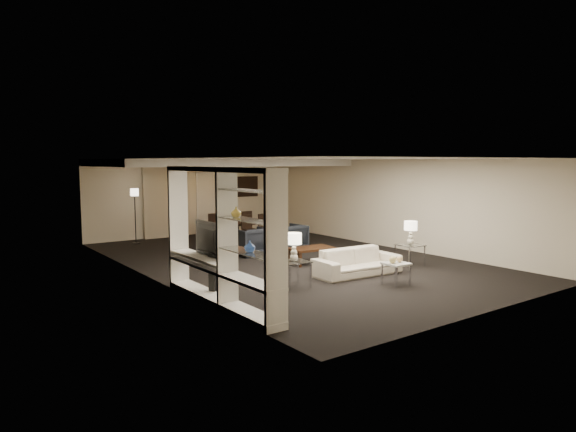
# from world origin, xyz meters

# --- Properties ---
(floor) EXTENTS (11.00, 11.00, 0.00)m
(floor) POSITION_xyz_m (0.00, 0.00, 0.00)
(floor) COLOR black
(floor) RESTS_ON ground
(ceiling) EXTENTS (7.00, 11.00, 0.02)m
(ceiling) POSITION_xyz_m (0.00, 0.00, 2.50)
(ceiling) COLOR silver
(ceiling) RESTS_ON ground
(wall_back) EXTENTS (7.00, 0.02, 2.50)m
(wall_back) POSITION_xyz_m (0.00, 5.50, 1.25)
(wall_back) COLOR beige
(wall_back) RESTS_ON ground
(wall_front) EXTENTS (7.00, 0.02, 2.50)m
(wall_front) POSITION_xyz_m (0.00, -5.50, 1.25)
(wall_front) COLOR beige
(wall_front) RESTS_ON ground
(wall_left) EXTENTS (0.02, 11.00, 2.50)m
(wall_left) POSITION_xyz_m (-3.50, 0.00, 1.25)
(wall_left) COLOR beige
(wall_left) RESTS_ON ground
(wall_right) EXTENTS (0.02, 11.00, 2.50)m
(wall_right) POSITION_xyz_m (3.50, 0.00, 1.25)
(wall_right) COLOR beige
(wall_right) RESTS_ON ground
(ceiling_soffit) EXTENTS (7.00, 4.00, 0.20)m
(ceiling_soffit) POSITION_xyz_m (0.00, 3.50, 2.40)
(ceiling_soffit) COLOR silver
(ceiling_soffit) RESTS_ON ceiling
(curtains) EXTENTS (1.50, 0.12, 2.40)m
(curtains) POSITION_xyz_m (-0.90, 5.42, 1.20)
(curtains) COLOR beige
(curtains) RESTS_ON wall_back
(door) EXTENTS (0.90, 0.05, 2.10)m
(door) POSITION_xyz_m (0.70, 5.47, 1.05)
(door) COLOR silver
(door) RESTS_ON wall_back
(painting) EXTENTS (0.95, 0.04, 0.65)m
(painting) POSITION_xyz_m (2.10, 5.46, 1.55)
(painting) COLOR #142D38
(painting) RESTS_ON wall_back
(media_unit) EXTENTS (0.38, 3.40, 2.35)m
(media_unit) POSITION_xyz_m (-3.31, -2.60, 1.18)
(media_unit) COLOR white
(media_unit) RESTS_ON wall_left
(pendant_light) EXTENTS (0.52, 0.52, 0.24)m
(pendant_light) POSITION_xyz_m (0.30, 3.50, 1.92)
(pendant_light) COLOR #D8591E
(pendant_light) RESTS_ON ceiling_soffit
(sofa) EXTENTS (1.99, 0.88, 0.57)m
(sofa) POSITION_xyz_m (0.21, -2.24, 0.29)
(sofa) COLOR beige
(sofa) RESTS_ON floor
(coffee_table) EXTENTS (1.12, 0.71, 0.38)m
(coffee_table) POSITION_xyz_m (0.21, -0.64, 0.19)
(coffee_table) COLOR black
(coffee_table) RESTS_ON floor
(armchair_left) EXTENTS (0.84, 0.86, 0.73)m
(armchair_left) POSITION_xyz_m (-0.39, 1.06, 0.36)
(armchair_left) COLOR black
(armchair_left) RESTS_ON floor
(armchair_right) EXTENTS (0.84, 0.86, 0.73)m
(armchair_right) POSITION_xyz_m (0.81, 1.06, 0.36)
(armchair_right) COLOR black
(armchair_right) RESTS_ON floor
(side_table_left) EXTENTS (0.58, 0.58, 0.50)m
(side_table_left) POSITION_xyz_m (-1.49, -2.24, 0.25)
(side_table_left) COLOR white
(side_table_left) RESTS_ON floor
(side_table_right) EXTENTS (0.59, 0.59, 0.50)m
(side_table_right) POSITION_xyz_m (1.91, -2.24, 0.25)
(side_table_right) COLOR white
(side_table_right) RESTS_ON floor
(table_lamp_left) EXTENTS (0.32, 0.32, 0.55)m
(table_lamp_left) POSITION_xyz_m (-1.49, -2.24, 0.78)
(table_lamp_left) COLOR beige
(table_lamp_left) RESTS_ON side_table_left
(table_lamp_right) EXTENTS (0.33, 0.33, 0.55)m
(table_lamp_right) POSITION_xyz_m (1.91, -2.24, 0.78)
(table_lamp_right) COLOR beige
(table_lamp_right) RESTS_ON side_table_right
(marble_table) EXTENTS (0.45, 0.45, 0.45)m
(marble_table) POSITION_xyz_m (0.21, -3.34, 0.22)
(marble_table) COLOR white
(marble_table) RESTS_ON floor
(gold_gourd_a) EXTENTS (0.14, 0.14, 0.14)m
(gold_gourd_a) POSITION_xyz_m (0.11, -3.34, 0.52)
(gold_gourd_a) COLOR #D9C072
(gold_gourd_a) RESTS_ON marble_table
(gold_gourd_b) EXTENTS (0.13, 0.13, 0.13)m
(gold_gourd_b) POSITION_xyz_m (0.31, -3.34, 0.51)
(gold_gourd_b) COLOR tan
(gold_gourd_b) RESTS_ON marble_table
(television) EXTENTS (1.07, 0.14, 0.62)m
(television) POSITION_xyz_m (-3.28, -1.99, 1.06)
(television) COLOR black
(television) RESTS_ON media_unit
(vase_blue) EXTENTS (0.17, 0.17, 0.18)m
(vase_blue) POSITION_xyz_m (-3.31, -3.55, 1.15)
(vase_blue) COLOR #274BA9
(vase_blue) RESTS_ON media_unit
(vase_amber) EXTENTS (0.16, 0.16, 0.17)m
(vase_amber) POSITION_xyz_m (-3.31, -3.16, 1.64)
(vase_amber) COLOR gold
(vase_amber) RESTS_ON media_unit
(floor_speaker) EXTENTS (0.18, 0.18, 1.26)m
(floor_speaker) POSITION_xyz_m (-3.14, -2.04, 0.63)
(floor_speaker) COLOR black
(floor_speaker) RESTS_ON floor
(dining_table) EXTENTS (1.66, 1.01, 0.56)m
(dining_table) POSITION_xyz_m (0.65, 3.48, 0.28)
(dining_table) COLOR black
(dining_table) RESTS_ON floor
(chair_nl) EXTENTS (0.42, 0.42, 0.84)m
(chair_nl) POSITION_xyz_m (0.05, 2.83, 0.42)
(chair_nl) COLOR black
(chair_nl) RESTS_ON floor
(chair_nm) EXTENTS (0.40, 0.40, 0.84)m
(chair_nm) POSITION_xyz_m (0.65, 2.83, 0.42)
(chair_nm) COLOR black
(chair_nm) RESTS_ON floor
(chair_nr) EXTENTS (0.42, 0.42, 0.84)m
(chair_nr) POSITION_xyz_m (1.25, 2.83, 0.42)
(chair_nr) COLOR black
(chair_nr) RESTS_ON floor
(chair_fl) EXTENTS (0.40, 0.40, 0.84)m
(chair_fl) POSITION_xyz_m (0.05, 4.13, 0.42)
(chair_fl) COLOR black
(chair_fl) RESTS_ON floor
(chair_fm) EXTENTS (0.42, 0.42, 0.84)m
(chair_fm) POSITION_xyz_m (0.65, 4.13, 0.42)
(chair_fm) COLOR black
(chair_fm) RESTS_ON floor
(chair_fr) EXTENTS (0.41, 0.41, 0.84)m
(chair_fr) POSITION_xyz_m (1.25, 4.13, 0.42)
(chair_fr) COLOR black
(chair_fr) RESTS_ON floor
(floor_lamp) EXTENTS (0.29, 0.29, 1.64)m
(floor_lamp) POSITION_xyz_m (-2.16, 4.75, 0.82)
(floor_lamp) COLOR black
(floor_lamp) RESTS_ON floor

